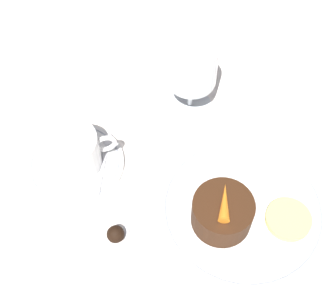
# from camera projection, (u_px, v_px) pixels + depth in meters

# --- Properties ---
(ground_plane) EXTENTS (3.00, 3.00, 0.00)m
(ground_plane) POSITION_uv_depth(u_px,v_px,m) (219.00, 183.00, 0.70)
(ground_plane) COLOR white
(dinner_plate) EXTENTS (0.24, 0.24, 0.01)m
(dinner_plate) POSITION_uv_depth(u_px,v_px,m) (242.00, 209.00, 0.66)
(dinner_plate) COLOR white
(dinner_plate) RESTS_ON ground_plane
(saucer) EXTENTS (0.15, 0.15, 0.01)m
(saucer) POSITION_uv_depth(u_px,v_px,m) (76.00, 164.00, 0.71)
(saucer) COLOR white
(saucer) RESTS_ON ground_plane
(coffee_cup) EXTENTS (0.11, 0.08, 0.06)m
(coffee_cup) POSITION_uv_depth(u_px,v_px,m) (72.00, 151.00, 0.68)
(coffee_cup) COLOR white
(coffee_cup) RESTS_ON saucer
(spoon) EXTENTS (0.05, 0.11, 0.00)m
(spoon) POSITION_uv_depth(u_px,v_px,m) (105.00, 158.00, 0.71)
(spoon) COLOR silver
(spoon) RESTS_ON saucer
(wine_glass) EXTENTS (0.08, 0.08, 0.13)m
(wine_glass) POSITION_uv_depth(u_px,v_px,m) (191.00, 69.00, 0.71)
(wine_glass) COLOR silver
(wine_glass) RESTS_ON ground_plane
(fork) EXTENTS (0.04, 0.17, 0.01)m
(fork) POSITION_uv_depth(u_px,v_px,m) (126.00, 221.00, 0.66)
(fork) COLOR silver
(fork) RESTS_ON ground_plane
(dessert_cake) EXTENTS (0.08, 0.08, 0.05)m
(dessert_cake) POSITION_uv_depth(u_px,v_px,m) (222.00, 212.00, 0.63)
(dessert_cake) COLOR #381E0F
(dessert_cake) RESTS_ON dinner_plate
(carrot_garnish) EXTENTS (0.03, 0.06, 0.02)m
(carrot_garnish) POSITION_uv_depth(u_px,v_px,m) (225.00, 202.00, 0.60)
(carrot_garnish) COLOR orange
(carrot_garnish) RESTS_ON dessert_cake
(pineapple_slice) EXTENTS (0.06, 0.06, 0.01)m
(pineapple_slice) POSITION_uv_depth(u_px,v_px,m) (288.00, 219.00, 0.64)
(pineapple_slice) COLOR #EFE075
(pineapple_slice) RESTS_ON dinner_plate
(chocolate_truffle) EXTENTS (0.02, 0.02, 0.02)m
(chocolate_truffle) POSITION_uv_depth(u_px,v_px,m) (116.00, 234.00, 0.64)
(chocolate_truffle) COLOR black
(chocolate_truffle) RESTS_ON ground_plane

